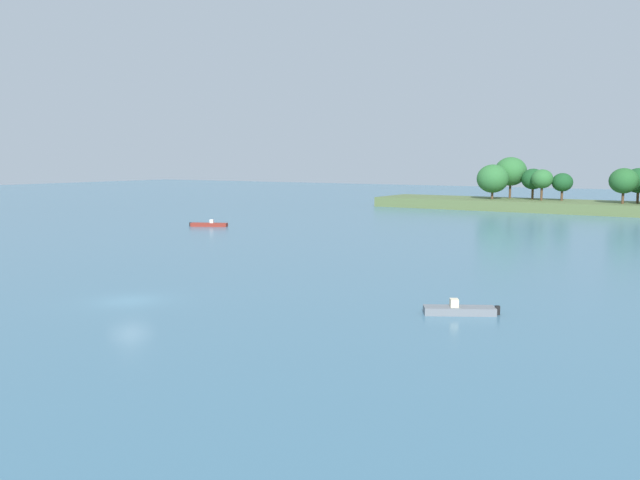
{
  "coord_description": "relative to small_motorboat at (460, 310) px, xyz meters",
  "views": [
    {
      "loc": [
        35.06,
        -30.78,
        9.61
      ],
      "look_at": [
        -2.34,
        27.8,
        1.2
      ],
      "focal_mm": 37.61,
      "sensor_mm": 36.0,
      "label": 1
    }
  ],
  "objects": [
    {
      "name": "treeline_island",
      "position": [
        -19.77,
        89.35,
        2.54
      ],
      "size": [
        56.3,
        14.36,
        10.01
      ],
      "color": "#566B3D",
      "rests_on": "ground"
    },
    {
      "name": "fishing_skiff",
      "position": [
        -50.18,
        32.82,
        0.02
      ],
      "size": [
        5.29,
        3.25,
        1.02
      ],
      "color": "maroon",
      "rests_on": "ground"
    },
    {
      "name": "ground_plane",
      "position": [
        -20.42,
        -8.34,
        -0.27
      ],
      "size": [
        400.0,
        400.0,
        0.0
      ],
      "primitive_type": "plane",
      "color": "teal"
    },
    {
      "name": "small_motorboat",
      "position": [
        0.0,
        0.0,
        0.0
      ],
      "size": [
        4.46,
        3.28,
        0.98
      ],
      "color": "slate",
      "rests_on": "ground"
    }
  ]
}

